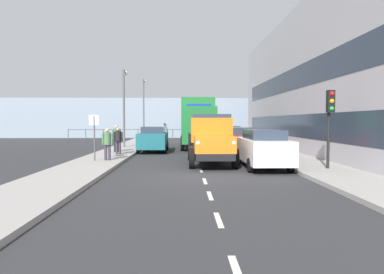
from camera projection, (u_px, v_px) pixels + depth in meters
The scene contains 21 objects.
ground_plane at pixel (195, 154), 20.90m from camera, with size 80.00×80.00×0.00m, color #2D2D30.
sidewalk_left at pixel (275, 153), 21.02m from camera, with size 2.56×36.59×0.15m, color #9E9993.
sidewalk_right at pixel (115, 154), 20.77m from camera, with size 2.56×36.59×0.15m, color #9E9993.
road_centreline_markings at pixel (196, 156), 19.87m from camera, with size 0.12×31.99×0.01m.
building_terrace at pixel (351, 84), 22.61m from camera, with size 8.73×27.29×9.30m.
sea_horizon at pixel (189, 118), 42.05m from camera, with size 80.00×0.80×5.00m, color #8C9EAD.
seawall_railing at pixel (190, 131), 38.53m from camera, with size 28.08×0.08×1.20m.
truck_vintage_orange at pixel (211, 140), 15.99m from camera, with size 2.17×5.64×2.43m.
lorry_cargo_green at pixel (197, 121), 26.26m from camera, with size 2.58×8.20×3.87m.
car_white_kerbside_near at pixel (262, 148), 14.88m from camera, with size 1.84×4.47×1.72m.
car_red_kerbside_1 at pixel (241, 141), 20.43m from camera, with size 1.89×4.48×1.72m.
car_black_kerbside_2 at pixel (228, 136), 26.24m from camera, with size 1.93×4.28×1.72m.
car_grey_kerbside_3 at pixel (220, 134), 32.33m from camera, with size 1.85×3.91×1.72m.
car_teal_oppositeside_0 at pixel (153, 139), 22.69m from camera, with size 1.91×4.17×1.72m.
pedestrian_with_bag at pixel (107, 142), 16.51m from camera, with size 0.53×0.34×1.60m.
pedestrian_couple_b at pixel (118, 139), 19.39m from camera, with size 0.53×0.34×1.59m.
pedestrian_by_lamp at pixel (116, 136), 20.95m from camera, with size 0.53×0.34×1.70m.
traffic_light_near at pixel (330, 112), 13.51m from camera, with size 0.28×0.41×3.20m.
lamp_post_promenade at pixel (124, 100), 25.01m from camera, with size 0.32×1.14×5.80m.
lamp_post_far at pixel (144, 103), 34.80m from camera, with size 0.32×1.14×6.37m.
street_sign at pixel (94, 130), 16.34m from camera, with size 0.50×0.07×2.25m.
Camera 1 is at (0.74, 12.72, 2.10)m, focal length 31.13 mm.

